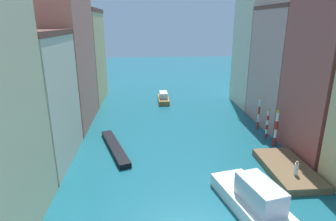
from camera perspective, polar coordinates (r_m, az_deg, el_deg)
The scene contains 15 objects.
ground_plane at distance 40.93m, azimuth 1.11°, elevation -1.96°, with size 154.00×154.00×0.00m, color #196070.
building_left_1 at distance 30.12m, azimuth -26.18°, elevation 1.96°, with size 6.91×10.21×13.04m.
building_left_2 at distance 40.32m, azimuth -21.00°, elevation 10.47°, with size 6.91×12.22×18.95m.
building_left_3 at distance 52.45m, azimuth -17.16°, elevation 10.56°, with size 6.91×11.96×15.87m.
building_right_1 at distance 32.99m, azimuth 30.70°, elevation 6.03°, with size 6.91×8.76×16.95m.
building_right_2 at distance 41.04m, azimuth 23.16°, elevation 8.06°, with size 6.91×10.20×15.76m.
building_right_3 at distance 49.41m, azimuth 18.40°, elevation 12.79°, with size 6.91×8.81×20.55m.
waterfront_dock at distance 29.56m, azimuth 23.15°, elevation -10.88°, with size 3.95×7.82×0.66m.
person_on_dock at distance 27.85m, azimuth 24.68°, elevation -10.67°, with size 0.36×0.36×1.36m.
mooring_pole_0 at distance 34.19m, azimuth 21.19°, elevation -3.24°, with size 0.38×0.38×4.37m.
mooring_pole_1 at distance 36.14m, azimuth 19.59°, elevation -2.47°, with size 0.30×0.30×3.79m.
mooring_pole_2 at distance 38.64m, azimuth 18.03°, elevation -0.48°, with size 0.27×0.27×4.49m.
vaporetto_white at distance 22.56m, azimuth 17.98°, elevation -17.87°, with size 5.08×10.20×2.81m.
gondola_black at distance 32.17m, azimuth -10.76°, elevation -7.42°, with size 4.12×9.36×0.55m.
motorboat_0 at distance 50.17m, azimuth -0.93°, elevation 2.57°, with size 1.89×5.61×1.77m.
Camera 1 is at (-3.91, -13.85, 13.75)m, focal length 29.90 mm.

